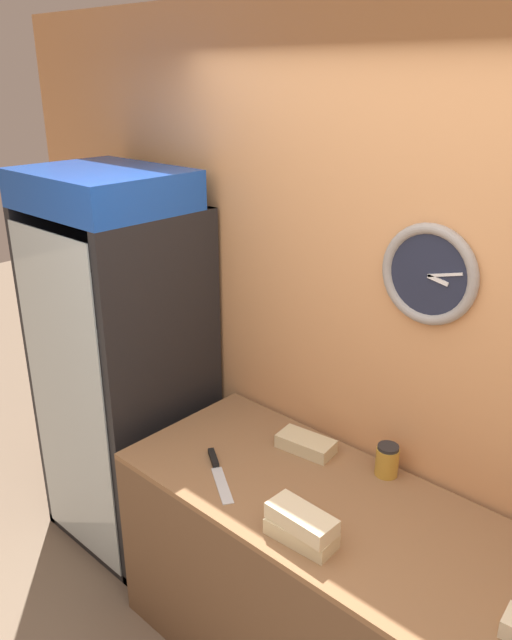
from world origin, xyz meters
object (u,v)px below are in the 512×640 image
object	(u,v)px
sandwich_stack_bottom	(301,533)
sandwich_stack_middle	(302,519)
beverage_cooler	(130,346)
sandwich_flat_left	(306,444)
chefs_knife	(217,468)
condiment_jar	(387,460)

from	to	relation	value
sandwich_stack_bottom	sandwich_stack_middle	world-z (taller)	sandwich_stack_middle
beverage_cooler	sandwich_flat_left	distance (m)	1.08
beverage_cooler	sandwich_flat_left	xyz separation A→B (m)	(1.06, 0.13, -0.18)
sandwich_stack_middle	beverage_cooler	bearing A→B (deg)	167.14
sandwich_flat_left	chefs_knife	world-z (taller)	sandwich_flat_left
sandwich_flat_left	condiment_jar	size ratio (longest dim) A/B	1.94
sandwich_flat_left	chefs_knife	size ratio (longest dim) A/B	0.81
sandwich_stack_middle	sandwich_stack_bottom	bearing A→B (deg)	0.00
beverage_cooler	sandwich_stack_bottom	distance (m)	1.44
sandwich_stack_bottom	beverage_cooler	bearing A→B (deg)	167.14
beverage_cooler	sandwich_stack_middle	distance (m)	1.44
beverage_cooler	sandwich_flat_left	bearing A→B (deg)	7.19
beverage_cooler	sandwich_stack_middle	world-z (taller)	beverage_cooler
sandwich_stack_bottom	condiment_jar	bearing A→B (deg)	88.76
beverage_cooler	sandwich_stack_middle	bearing A→B (deg)	-12.86
beverage_cooler	sandwich_stack_bottom	world-z (taller)	beverage_cooler
condiment_jar	sandwich_stack_bottom	bearing A→B (deg)	-91.24
condiment_jar	sandwich_flat_left	bearing A→B (deg)	-166.33
sandwich_stack_bottom	sandwich_flat_left	distance (m)	0.57
beverage_cooler	condiment_jar	size ratio (longest dim) A/B	14.83
chefs_knife	beverage_cooler	bearing A→B (deg)	165.37
chefs_knife	condiment_jar	size ratio (longest dim) A/B	2.40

